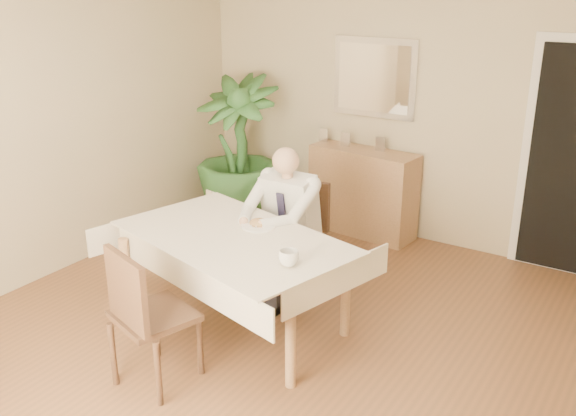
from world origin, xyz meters
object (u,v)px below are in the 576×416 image
Objects in this scene: chair_far at (298,229)px; sideboard at (363,192)px; chair_near at (143,311)px; coffee_mug at (289,258)px; seated_man at (279,219)px; potted_palm at (238,150)px; dining_table at (233,247)px.

chair_far reaches higher than sideboard.
chair_near is 7.40× the size of coffee_mug.
seated_man reaches higher than chair_near.
seated_man reaches higher than coffee_mug.
chair_far is 0.93× the size of chair_near.
chair_near is 3.08m from sideboard.
chair_near is at bearing -64.57° from potted_palm.
chair_far is at bearing -35.43° from potted_palm.
sideboard is at bearing 105.29° from coffee_mug.
potted_palm is (-1.28, 2.68, 0.22)m from chair_near.
sideboard is 0.71× the size of potted_palm.
chair_near is at bearing -99.27° from chair_far.
dining_table is 0.59m from seated_man.
coffee_mug is (0.59, -1.07, 0.30)m from chair_far.
chair_far is 0.83× the size of sideboard.
sideboard reaches higher than dining_table.
seated_man reaches higher than sideboard.
chair_near is 0.63× the size of potted_palm.
chair_near is at bearing -83.86° from sideboard.
seated_man is at bearing -81.78° from sideboard.
coffee_mug is 0.12× the size of sideboard.
dining_table is 2.23m from sideboard.
seated_man reaches higher than dining_table.
chair_near reaches higher than coffee_mug.
chair_far is at bearing 90.00° from seated_man.
chair_near reaches higher than dining_table.
sideboard is at bearing 107.63° from chair_near.
coffee_mug is at bearing -68.76° from chair_far.
potted_palm is at bearing 140.12° from dining_table.
chair_far is 0.59× the size of potted_palm.
sideboard is at bearing 17.37° from potted_palm.
potted_palm is (-1.33, 0.94, 0.26)m from chair_far.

